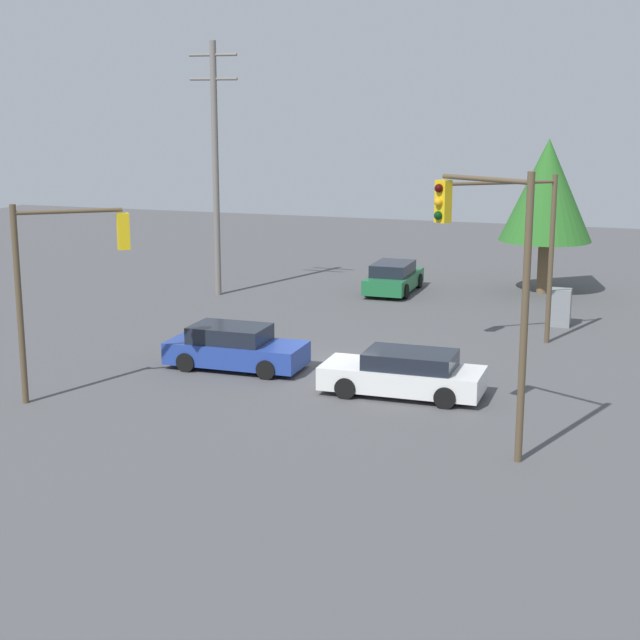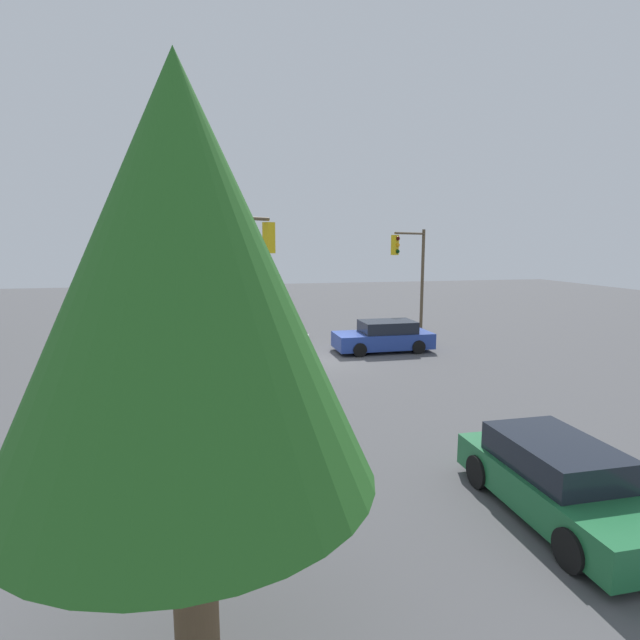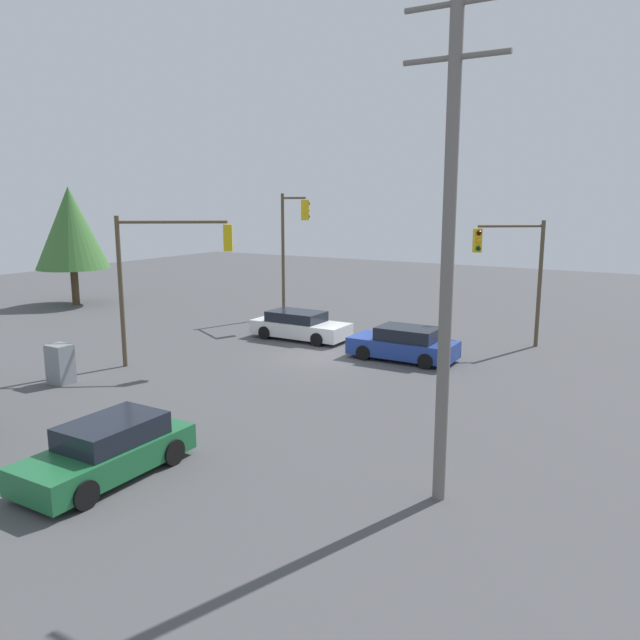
{
  "view_description": "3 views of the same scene",
  "coord_description": "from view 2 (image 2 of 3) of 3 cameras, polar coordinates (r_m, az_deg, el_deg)",
  "views": [
    {
      "loc": [
        -9.41,
        29.36,
        8.59
      ],
      "look_at": [
        0.5,
        -0.15,
        1.55
      ],
      "focal_mm": 55.0,
      "sensor_mm": 36.0,
      "label": 1
    },
    {
      "loc": [
        -4.82,
        -20.54,
        5.0
      ],
      "look_at": [
        -0.35,
        -0.58,
        1.81
      ],
      "focal_mm": 28.0,
      "sensor_mm": 36.0,
      "label": 2
    },
    {
      "loc": [
        13.06,
        -22.74,
        6.65
      ],
      "look_at": [
        -0.21,
        -0.45,
        1.62
      ],
      "focal_mm": 35.0,
      "sensor_mm": 36.0,
      "label": 3
    }
  ],
  "objects": [
    {
      "name": "sedan_green",
      "position": [
        10.56,
        25.67,
        -16.27
      ],
      "size": [
        1.94,
        4.37,
        1.39
      ],
      "rotation": [
        0.0,
        0.0,
        3.14
      ],
      "color": "#1E6638",
      "rests_on": "ground_plane"
    },
    {
      "name": "traffic_signal_main",
      "position": [
        26.67,
        -15.23,
        7.83
      ],
      "size": [
        2.57,
        1.55,
        6.98
      ],
      "rotation": [
        0.0,
        0.0,
        -0.51
      ],
      "color": "brown",
      "rests_on": "ground_plane"
    },
    {
      "name": "sedan_blue",
      "position": [
        23.32,
        7.31,
        -1.91
      ],
      "size": [
        4.48,
        2.01,
        1.41
      ],
      "rotation": [
        0.0,
        0.0,
        1.57
      ],
      "color": "#233D93",
      "rests_on": "ground_plane"
    },
    {
      "name": "ground_plane",
      "position": [
        21.68,
        0.56,
        -4.48
      ],
      "size": [
        80.0,
        80.0,
        0.0
      ],
      "primitive_type": "plane",
      "color": "#4C4C4F"
    },
    {
      "name": "sedan_white",
      "position": [
        23.15,
        -7.64,
        -2.06
      ],
      "size": [
        4.77,
        2.03,
        1.34
      ],
      "rotation": [
        0.0,
        0.0,
        -1.57
      ],
      "color": "silver",
      "rests_on": "ground_plane"
    },
    {
      "name": "traffic_signal_aux",
      "position": [
        15.84,
        -12.6,
        5.68
      ],
      "size": [
        3.82,
        2.79,
        6.03
      ],
      "rotation": [
        0.0,
        0.0,
        0.61
      ],
      "color": "brown",
      "rests_on": "ground_plane"
    },
    {
      "name": "tree_far",
      "position": [
        5.43,
        -15.47,
        4.59
      ],
      "size": [
        4.11,
        4.11,
        6.91
      ],
      "color": "brown",
      "rests_on": "ground_plane"
    },
    {
      "name": "electrical_cabinet",
      "position": [
        12.75,
        -19.47,
        -11.25
      ],
      "size": [
        0.83,
        0.7,
        1.45
      ],
      "primitive_type": "cube",
      "color": "gray",
      "rests_on": "ground_plane"
    },
    {
      "name": "traffic_signal_cross",
      "position": [
        28.42,
        10.43,
        6.52
      ],
      "size": [
        2.73,
        2.11,
        5.74
      ],
      "rotation": [
        0.0,
        0.0,
        3.77
      ],
      "color": "brown",
      "rests_on": "ground_plane"
    }
  ]
}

